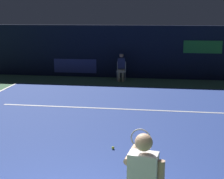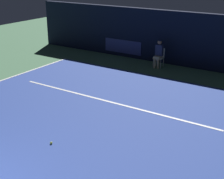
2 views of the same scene
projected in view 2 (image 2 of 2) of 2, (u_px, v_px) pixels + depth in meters
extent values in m
plane|color=#4C7A56|center=(76.00, 122.00, 10.53)|extent=(32.60, 32.60, 0.00)
cube|color=#2D479E|center=(76.00, 122.00, 10.53)|extent=(10.44, 10.98, 0.01)
cube|color=white|center=(110.00, 102.00, 12.03)|extent=(8.14, 0.10, 0.01)
cube|color=black|center=(176.00, 38.00, 16.11)|extent=(16.73, 0.30, 2.60)
cube|color=navy|center=(123.00, 46.00, 17.76)|extent=(2.20, 0.04, 0.70)
cube|color=white|center=(159.00, 58.00, 15.96)|extent=(0.46, 0.42, 0.04)
cube|color=white|center=(160.00, 52.00, 16.04)|extent=(0.42, 0.05, 0.42)
cylinder|color=#B2B2B7|center=(153.00, 63.00, 15.99)|extent=(0.03, 0.03, 0.46)
cylinder|color=#B2B2B7|center=(161.00, 64.00, 15.82)|extent=(0.03, 0.03, 0.46)
cylinder|color=#B2B2B7|center=(156.00, 61.00, 16.27)|extent=(0.03, 0.03, 0.46)
cylinder|color=#B2B2B7|center=(163.00, 62.00, 16.09)|extent=(0.03, 0.03, 0.46)
cube|color=tan|center=(158.00, 57.00, 15.88)|extent=(0.34, 0.42, 0.14)
cylinder|color=tan|center=(155.00, 63.00, 15.88)|extent=(0.11, 0.11, 0.46)
cylinder|color=tan|center=(158.00, 64.00, 15.79)|extent=(0.11, 0.11, 0.46)
cube|color=#23284C|center=(159.00, 50.00, 15.86)|extent=(0.35, 0.24, 0.52)
sphere|color=tan|center=(160.00, 42.00, 15.73)|extent=(0.20, 0.20, 0.20)
cylinder|color=#141933|center=(160.00, 40.00, 15.70)|extent=(0.19, 0.19, 0.04)
sphere|color=#CCE033|center=(51.00, 143.00, 9.21)|extent=(0.07, 0.07, 0.07)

